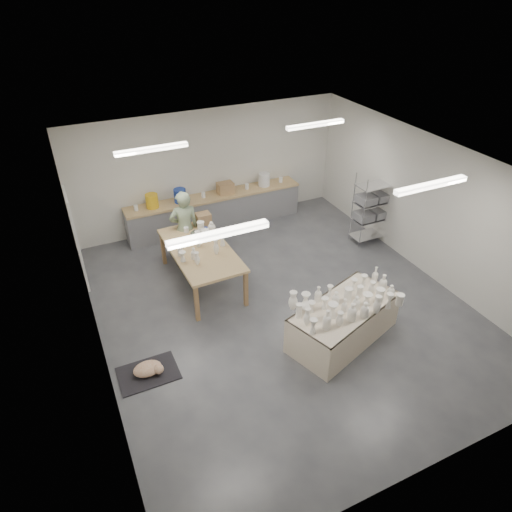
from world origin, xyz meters
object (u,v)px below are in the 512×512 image
red_stool (183,246)px  potter (185,228)px  drying_table (344,320)px  work_table (201,246)px

red_stool → potter: bearing=-90.0°
potter → drying_table: bearing=122.2°
potter → red_stool: bearing=-84.1°
potter → red_stool: potter is taller
drying_table → potter: (-1.81, 3.65, 0.48)m
potter → red_stool: size_ratio=4.07×
drying_table → work_table: work_table is taller
work_table → potter: bearing=95.7°
drying_table → potter: 4.11m
drying_table → potter: size_ratio=1.30×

